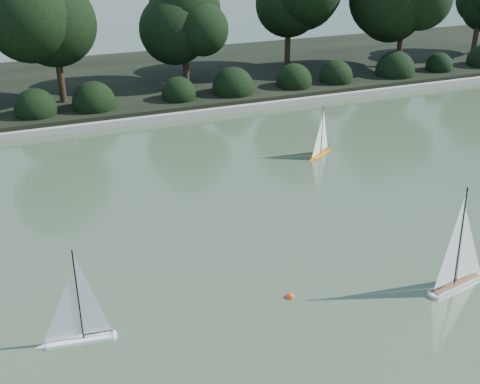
{
  "coord_description": "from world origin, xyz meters",
  "views": [
    {
      "loc": [
        -4.61,
        -7.23,
        5.49
      ],
      "look_at": [
        -0.8,
        2.22,
        0.7
      ],
      "focal_mm": 45.0,
      "sensor_mm": 36.0,
      "label": 1
    }
  ],
  "objects_px": {
    "sailboat_white_a": "(72,328)",
    "sailboat_white_b": "(463,269)",
    "sailboat_orange": "(319,148)",
    "race_buoy": "(290,297)"
  },
  "relations": [
    {
      "from": "sailboat_white_a",
      "to": "sailboat_orange",
      "type": "xyz_separation_m",
      "value": [
        6.59,
        4.95,
        -0.04
      ]
    },
    {
      "from": "sailboat_white_b",
      "to": "sailboat_orange",
      "type": "distance_m",
      "value": 5.83
    },
    {
      "from": "sailboat_white_a",
      "to": "sailboat_orange",
      "type": "distance_m",
      "value": 8.24
    },
    {
      "from": "sailboat_white_b",
      "to": "race_buoy",
      "type": "distance_m",
      "value": 2.82
    },
    {
      "from": "sailboat_orange",
      "to": "race_buoy",
      "type": "bearing_deg",
      "value": -122.89
    },
    {
      "from": "sailboat_white_a",
      "to": "sailboat_orange",
      "type": "height_order",
      "value": "sailboat_white_a"
    },
    {
      "from": "sailboat_white_b",
      "to": "sailboat_orange",
      "type": "height_order",
      "value": "sailboat_white_b"
    },
    {
      "from": "sailboat_white_a",
      "to": "sailboat_white_b",
      "type": "xyz_separation_m",
      "value": [
        6.0,
        -0.86,
        0.04
      ]
    },
    {
      "from": "race_buoy",
      "to": "sailboat_white_a",
      "type": "bearing_deg",
      "value": 177.2
    },
    {
      "from": "sailboat_white_a",
      "to": "race_buoy",
      "type": "bearing_deg",
      "value": -2.8
    }
  ]
}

